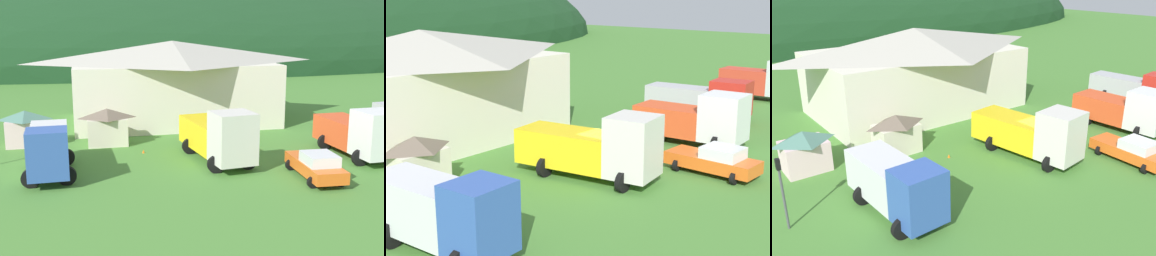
{
  "view_description": "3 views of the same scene",
  "coord_description": "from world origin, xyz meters",
  "views": [
    {
      "loc": [
        -9.15,
        -30.48,
        9.32
      ],
      "look_at": [
        -1.21,
        6.18,
        1.09
      ],
      "focal_mm": 46.63,
      "sensor_mm": 36.0,
      "label": 1
    },
    {
      "loc": [
        -24.42,
        -17.51,
        10.17
      ],
      "look_at": [
        2.22,
        3.92,
        1.74
      ],
      "focal_mm": 54.07,
      "sensor_mm": 36.0,
      "label": 2
    },
    {
      "loc": [
        -20.0,
        -17.2,
        11.89
      ],
      "look_at": [
        -2.82,
        5.16,
        1.15
      ],
      "focal_mm": 38.13,
      "sensor_mm": 36.0,
      "label": 3
    }
  ],
  "objects": [
    {
      "name": "box_truck_blue",
      "position": [
        -11.45,
        -0.35,
        1.74
      ],
      "size": [
        3.23,
        6.76,
        3.3
      ],
      "rotation": [
        0.0,
        0.0,
        -1.53
      ],
      "color": "#3356AD",
      "rests_on": "ground"
    },
    {
      "name": "flatbed_truck_yellow",
      "position": [
        -0.66,
        0.37,
        1.79
      ],
      "size": [
        3.92,
        8.16,
        3.74
      ],
      "rotation": [
        0.0,
        0.0,
        -1.43
      ],
      "color": "silver",
      "rests_on": "ground"
    },
    {
      "name": "traffic_cone_near_pickup",
      "position": [
        -5.29,
        3.67,
        0.0
      ],
      "size": [
        0.36,
        0.36,
        0.48
      ],
      "primitive_type": "cone",
      "color": "orange",
      "rests_on": "ground"
    },
    {
      "name": "heavy_rig_white",
      "position": [
        9.06,
        -0.6,
        1.76
      ],
      "size": [
        3.56,
        7.4,
        3.55
      ],
      "rotation": [
        0.0,
        0.0,
        -1.51
      ],
      "color": "white",
      "rests_on": "ground"
    },
    {
      "name": "ground_plane",
      "position": [
        0.0,
        0.0,
        0.0
      ],
      "size": [
        200.0,
        200.0,
        0.0
      ],
      "primitive_type": "plane",
      "color": "#477F33"
    },
    {
      "name": "depot_building",
      "position": [
        -1.27,
        14.44,
        3.81
      ],
      "size": [
        19.12,
        11.76,
        7.4
      ],
      "color": "silver",
      "rests_on": "ground"
    },
    {
      "name": "crane_truck_red",
      "position": [
        16.17,
        2.62,
        1.66
      ],
      "size": [
        3.51,
        8.29,
        3.22
      ],
      "rotation": [
        0.0,
        0.0,
        -1.47
      ],
      "color": "red",
      "rests_on": "ground"
    },
    {
      "name": "traffic_cone_mid_row",
      "position": [
        1.41,
        4.95,
        0.0
      ],
      "size": [
        0.36,
        0.36,
        0.6
      ],
      "primitive_type": "cone",
      "color": "orange",
      "rests_on": "ground"
    },
    {
      "name": "tow_truck_silver",
      "position": [
        26.78,
        2.09,
        1.85
      ],
      "size": [
        3.3,
        6.75,
        3.73
      ],
      "rotation": [
        0.0,
        0.0,
        -1.53
      ],
      "color": "silver",
      "rests_on": "ground"
    },
    {
      "name": "play_shed_cream",
      "position": [
        -7.63,
        6.67,
        1.43
      ],
      "size": [
        3.17,
        2.24,
        2.78
      ],
      "color": "beige",
      "rests_on": "ground"
    },
    {
      "name": "service_pickup_orange",
      "position": [
        4.06,
        -4.28,
        0.83
      ],
      "size": [
        2.51,
        5.22,
        1.66
      ],
      "rotation": [
        0.0,
        0.0,
        -1.62
      ],
      "color": "orange",
      "rests_on": "ground"
    }
  ]
}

